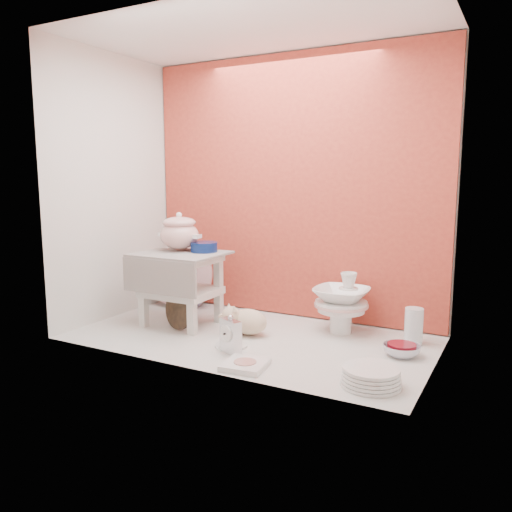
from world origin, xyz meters
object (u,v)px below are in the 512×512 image
Objects in this scene: dinner_plate_stack at (371,376)px; crystal_bowl at (402,350)px; mantel_clock at (231,334)px; soup_tureen at (179,231)px; step_stool at (181,289)px; gold_rim_teacup at (231,336)px; floral_platter at (181,275)px; blue_white_vase at (188,287)px; porcelain_tower at (341,302)px; plush_pig at (249,321)px.

dinner_plate_stack is 1.41× the size of crystal_bowl.
soup_tureen is at bearing 172.21° from mantel_clock.
step_stool is 1.21m from crystal_bowl.
soup_tureen is 2.35× the size of gold_rim_teacup.
floral_platter is (-0.23, 0.32, 0.00)m from step_stool.
soup_tureen is (-0.05, 0.06, 0.31)m from step_stool.
soup_tureen is at bearing 179.89° from crystal_bowl.
floral_platter is 2.44× the size of crystal_bowl.
gold_rim_teacup is (0.49, -0.26, -0.46)m from soup_tureen.
mantel_clock is 1.06× the size of crystal_bowl.
floral_platter is at bearing -135.57° from blue_white_vase.
soup_tureen reaches higher than crystal_bowl.
step_stool is at bearing -177.08° from crystal_bowl.
step_stool is at bearing 163.91° from dinner_plate_stack.
porcelain_tower is at bearing 17.53° from step_stool.
crystal_bowl is at bearing -30.25° from porcelain_tower.
dinner_plate_stack is at bearing -26.50° from blue_white_vase.
mantel_clock is at bearing -60.36° from gold_rim_teacup.
gold_rim_teacup is at bearing 169.05° from dinner_plate_stack.
soup_tureen is at bearing -54.33° from floral_platter.
blue_white_vase is 2.32× the size of gold_rim_teacup.
step_stool reaches higher than dinner_plate_stack.
floral_platter is 1.64× the size of blue_white_vase.
step_stool is 1.82× the size of blue_white_vase.
plush_pig is at bearing -25.50° from floral_platter.
plush_pig is at bearing -146.25° from porcelain_tower.
gold_rim_teacup is at bearing -24.82° from step_stool.
plush_pig is at bearing 93.26° from gold_rim_teacup.
soup_tureen is 0.97m from porcelain_tower.
porcelain_tower is (0.39, 0.47, 0.11)m from gold_rim_teacup.
gold_rim_teacup reaches higher than dinner_plate_stack.
step_stool is 1.41× the size of porcelain_tower.
porcelain_tower is (-0.36, 0.21, 0.14)m from crystal_bowl.
blue_white_vase is 0.84m from gold_rim_teacup.
blue_white_vase is 0.72m from plush_pig.
soup_tureen is 0.76m from mantel_clock.
porcelain_tower is at bearing -4.01° from blue_white_vase.
plush_pig is 1.05× the size of dinner_plate_stack.
porcelain_tower is (-0.33, 0.61, 0.13)m from dinner_plate_stack.
plush_pig is at bearing 155.33° from dinner_plate_stack.
step_stool is 0.57m from mantel_clock.
dinner_plate_stack is at bearing 19.60° from mantel_clock.
mantel_clock reaches higher than dinner_plate_stack.
gold_rim_teacup is (0.67, -0.51, -0.15)m from floral_platter.
blue_white_vase is at bearing 141.01° from plush_pig.
plush_pig is 0.77× the size of porcelain_tower.
gold_rim_teacup is 0.80m from crystal_bowl.
dinner_plate_stack is 0.73× the size of porcelain_tower.
mantel_clock is at bearing -39.64° from floral_platter.
mantel_clock is at bearing -122.33° from porcelain_tower.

